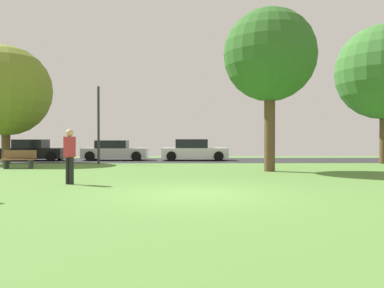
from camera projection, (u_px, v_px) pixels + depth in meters
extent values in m
plane|color=#547F38|center=(194.00, 194.00, 10.25)|extent=(44.00, 44.00, 0.00)
cube|color=#28282B|center=(188.00, 160.00, 26.24)|extent=(44.00, 6.40, 0.01)
cylinder|color=brown|center=(6.00, 143.00, 22.98)|extent=(0.48, 0.48, 2.42)
sphere|color=olive|center=(6.00, 91.00, 22.94)|extent=(5.35, 5.35, 5.35)
cylinder|color=brown|center=(270.00, 131.00, 17.37)|extent=(0.49, 0.49, 3.59)
sphere|color=#2D6023|center=(270.00, 55.00, 17.32)|extent=(4.17, 4.17, 4.17)
cylinder|color=brown|center=(383.00, 135.00, 22.81)|extent=(0.41, 0.41, 3.32)
sphere|color=#38702D|center=(384.00, 72.00, 22.76)|extent=(5.57, 5.57, 5.57)
cylinder|color=black|center=(72.00, 171.00, 12.35)|extent=(0.14, 0.14, 0.88)
cylinder|color=black|center=(68.00, 171.00, 12.42)|extent=(0.14, 0.14, 0.88)
cube|color=#B72D38|center=(70.00, 147.00, 12.38)|extent=(0.34, 0.39, 0.66)
sphere|color=tan|center=(70.00, 133.00, 12.37)|extent=(0.24, 0.24, 0.24)
cube|color=black|center=(34.00, 153.00, 25.97)|extent=(4.08, 1.86, 0.69)
cube|color=black|center=(31.00, 144.00, 25.96)|extent=(1.96, 1.64, 0.58)
cylinder|color=black|center=(60.00, 155.00, 26.93)|extent=(0.64, 0.22, 0.64)
cylinder|color=black|center=(51.00, 156.00, 25.07)|extent=(0.64, 0.22, 0.64)
cylinder|color=black|center=(19.00, 155.00, 26.88)|extent=(0.64, 0.22, 0.64)
cylinder|color=black|center=(7.00, 156.00, 25.02)|extent=(0.64, 0.22, 0.64)
cube|color=#B7B7BC|center=(115.00, 153.00, 26.29)|extent=(4.36, 1.70, 0.68)
cube|color=black|center=(112.00, 144.00, 26.28)|extent=(2.09, 1.50, 0.53)
cylinder|color=black|center=(139.00, 155.00, 27.17)|extent=(0.64, 0.22, 0.64)
cylinder|color=black|center=(136.00, 156.00, 25.47)|extent=(0.64, 0.22, 0.64)
cylinder|color=black|center=(96.00, 155.00, 27.11)|extent=(0.64, 0.22, 0.64)
cylinder|color=black|center=(90.00, 156.00, 25.41)|extent=(0.64, 0.22, 0.64)
cube|color=white|center=(195.00, 153.00, 26.21)|extent=(4.44, 1.74, 0.70)
cube|color=black|center=(191.00, 144.00, 26.20)|extent=(2.13, 1.53, 0.59)
cylinder|color=black|center=(216.00, 155.00, 27.12)|extent=(0.64, 0.22, 0.64)
cylinder|color=black|center=(219.00, 156.00, 25.37)|extent=(0.64, 0.22, 0.64)
cylinder|color=black|center=(172.00, 155.00, 27.06)|extent=(0.64, 0.22, 0.64)
cylinder|color=black|center=(171.00, 156.00, 25.31)|extent=(0.64, 0.22, 0.64)
cube|color=brown|center=(18.00, 159.00, 18.91)|extent=(1.60, 0.44, 0.06)
cube|color=brown|center=(20.00, 154.00, 19.11)|extent=(1.60, 0.06, 0.40)
cube|color=#333338|center=(31.00, 164.00, 18.93)|extent=(0.10, 0.40, 0.45)
cube|color=#333338|center=(6.00, 164.00, 18.91)|extent=(0.10, 0.40, 0.45)
cylinder|color=#2D2D33|center=(99.00, 125.00, 22.31)|extent=(0.14, 0.14, 4.50)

